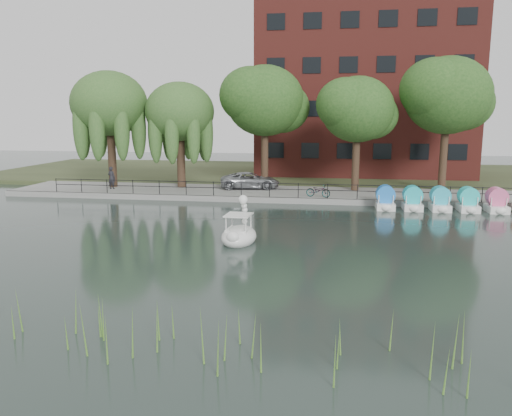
% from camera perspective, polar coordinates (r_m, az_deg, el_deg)
% --- Properties ---
extents(ground_plane, '(120.00, 120.00, 0.00)m').
position_cam_1_polar(ground_plane, '(22.03, -2.91, -5.15)').
color(ground_plane, '#32423B').
extents(promenade, '(40.00, 6.00, 0.40)m').
position_cam_1_polar(promenade, '(37.47, 2.08, 1.64)').
color(promenade, gray).
rests_on(promenade, ground_plane).
extents(kerb, '(40.00, 0.25, 0.40)m').
position_cam_1_polar(kerb, '(34.58, 1.50, 0.91)').
color(kerb, gray).
rests_on(kerb, ground_plane).
extents(land_strip, '(60.00, 22.00, 0.36)m').
position_cam_1_polar(land_strip, '(51.28, 3.95, 3.97)').
color(land_strip, '#47512D').
rests_on(land_strip, ground_plane).
extents(railing, '(32.00, 0.05, 1.00)m').
position_cam_1_polar(railing, '(34.63, 1.55, 2.50)').
color(railing, black).
rests_on(railing, promenade).
extents(apartment_building, '(20.00, 10.07, 18.00)m').
position_cam_1_polar(apartment_building, '(50.92, 12.20, 14.07)').
color(apartment_building, '#4C1E16').
rests_on(apartment_building, land_strip).
extents(willow_left, '(5.88, 5.88, 9.01)m').
position_cam_1_polar(willow_left, '(41.13, -16.42, 11.34)').
color(willow_left, '#473323').
rests_on(willow_left, promenade).
extents(willow_mid, '(5.32, 5.32, 8.15)m').
position_cam_1_polar(willow_mid, '(39.60, -8.71, 10.79)').
color(willow_mid, '#473323').
rests_on(willow_mid, promenade).
extents(broadleaf_center, '(6.00, 6.00, 9.25)m').
position_cam_1_polar(broadleaf_center, '(39.16, 1.02, 12.10)').
color(broadleaf_center, '#473323').
rests_on(broadleaf_center, promenade).
extents(broadleaf_right, '(5.40, 5.40, 8.32)m').
position_cam_1_polar(broadleaf_right, '(38.31, 11.54, 10.92)').
color(broadleaf_right, '#473323').
rests_on(broadleaf_right, promenade).
extents(broadleaf_far, '(6.30, 6.30, 9.71)m').
position_cam_1_polar(broadleaf_far, '(40.13, 21.04, 11.87)').
color(broadleaf_far, '#473323').
rests_on(broadleaf_far, promenade).
extents(minivan, '(3.20, 5.55, 1.46)m').
position_cam_1_polar(minivan, '(38.64, -0.68, 3.31)').
color(minivan, gray).
rests_on(minivan, promenade).
extents(bicycle, '(1.02, 1.82, 1.00)m').
position_cam_1_polar(bicycle, '(34.82, 7.12, 2.06)').
color(bicycle, gray).
rests_on(bicycle, promenade).
extents(pedestrian, '(0.81, 0.64, 1.98)m').
position_cam_1_polar(pedestrian, '(40.05, -16.19, 3.52)').
color(pedestrian, black).
rests_on(pedestrian, promenade).
extents(swan_boat, '(1.76, 2.69, 2.16)m').
position_cam_1_polar(swan_boat, '(23.74, -1.93, -2.83)').
color(swan_boat, white).
rests_on(swan_boat, ground_plane).
extents(pedal_boat_row, '(9.65, 1.70, 1.40)m').
position_cam_1_polar(pedal_boat_row, '(34.03, 21.69, 0.71)').
color(pedal_boat_row, white).
rests_on(pedal_boat_row, ground_plane).
extents(reed_bank, '(24.00, 2.40, 1.20)m').
position_cam_1_polar(reed_bank, '(12.68, -2.83, -14.34)').
color(reed_bank, '#669938').
rests_on(reed_bank, ground_plane).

